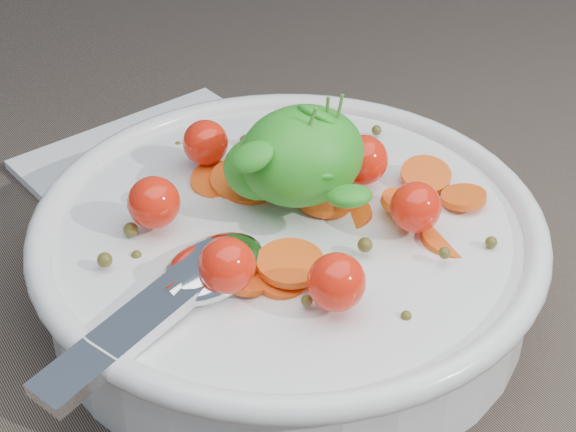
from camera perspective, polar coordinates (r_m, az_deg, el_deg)
ground at (r=0.50m, az=-0.54°, el=-6.32°), size 6.00×6.00×0.00m
bowl at (r=0.49m, az=-0.02°, el=-2.15°), size 0.31×0.28×0.12m
napkin at (r=0.62m, az=-7.84°, el=3.14°), size 0.19×0.17×0.01m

